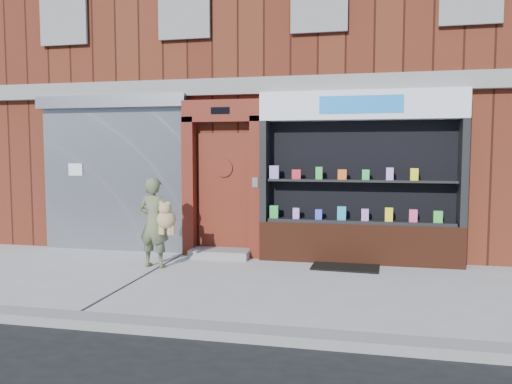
% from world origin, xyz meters
% --- Properties ---
extents(ground, '(80.00, 80.00, 0.00)m').
position_xyz_m(ground, '(0.00, 0.00, 0.00)').
color(ground, '#9E9E99').
rests_on(ground, ground).
extents(curb, '(60.00, 0.30, 0.12)m').
position_xyz_m(curb, '(0.00, -2.15, 0.06)').
color(curb, gray).
rests_on(curb, ground).
extents(building, '(12.00, 8.16, 8.00)m').
position_xyz_m(building, '(-0.00, 5.99, 4.00)').
color(building, '#532013').
rests_on(building, ground).
extents(shutter_bay, '(3.10, 0.30, 3.04)m').
position_xyz_m(shutter_bay, '(-3.00, 1.93, 1.72)').
color(shutter_bay, gray).
rests_on(shutter_bay, ground).
extents(red_door_bay, '(1.52, 0.58, 2.90)m').
position_xyz_m(red_door_bay, '(-0.75, 1.86, 1.46)').
color(red_door_bay, '#611C10').
rests_on(red_door_bay, ground).
extents(pharmacy_bay, '(3.50, 0.41, 3.00)m').
position_xyz_m(pharmacy_bay, '(1.75, 1.81, 1.37)').
color(pharmacy_bay, '#502213').
rests_on(pharmacy_bay, ground).
extents(woman, '(0.73, 0.49, 1.53)m').
position_xyz_m(woman, '(-1.60, 0.70, 0.78)').
color(woman, '#5B6643').
rests_on(woman, ground).
extents(doormat, '(1.15, 0.83, 0.03)m').
position_xyz_m(doormat, '(1.54, 1.40, 0.01)').
color(doormat, black).
rests_on(doormat, ground).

